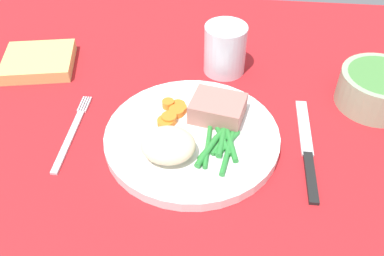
% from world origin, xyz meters
% --- Properties ---
extents(dining_table, '(1.20, 0.90, 0.02)m').
position_xyz_m(dining_table, '(0.00, 0.00, 0.01)').
color(dining_table, red).
rests_on(dining_table, ground).
extents(dinner_plate, '(0.26, 0.26, 0.02)m').
position_xyz_m(dinner_plate, '(0.03, -0.01, 0.03)').
color(dinner_plate, white).
rests_on(dinner_plate, dining_table).
extents(meat_portion, '(0.09, 0.08, 0.03)m').
position_xyz_m(meat_portion, '(0.06, 0.03, 0.05)').
color(meat_portion, '#B2756B').
rests_on(meat_portion, dinner_plate).
extents(mashed_potatoes, '(0.08, 0.07, 0.04)m').
position_xyz_m(mashed_potatoes, '(0.00, -0.06, 0.05)').
color(mashed_potatoes, beige).
rests_on(mashed_potatoes, dinner_plate).
extents(carrot_slices, '(0.04, 0.07, 0.01)m').
position_xyz_m(carrot_slices, '(-0.01, 0.02, 0.04)').
color(carrot_slices, orange).
rests_on(carrot_slices, dinner_plate).
extents(green_beans, '(0.06, 0.10, 0.01)m').
position_xyz_m(green_beans, '(0.07, -0.04, 0.04)').
color(green_beans, '#2D8C38').
rests_on(green_beans, dinner_plate).
extents(fork, '(0.01, 0.17, 0.00)m').
position_xyz_m(fork, '(-0.15, -0.02, 0.02)').
color(fork, silver).
rests_on(fork, dining_table).
extents(knife, '(0.02, 0.21, 0.01)m').
position_xyz_m(knife, '(0.19, -0.02, 0.02)').
color(knife, black).
rests_on(knife, dining_table).
extents(water_glass, '(0.07, 0.07, 0.09)m').
position_xyz_m(water_glass, '(0.07, 0.17, 0.06)').
color(water_glass, silver).
rests_on(water_glass, dining_table).
extents(salad_bowl, '(0.12, 0.12, 0.06)m').
position_xyz_m(salad_bowl, '(0.31, 0.10, 0.05)').
color(salad_bowl, '#99B28C').
rests_on(salad_bowl, dining_table).
extents(napkin, '(0.14, 0.13, 0.02)m').
position_xyz_m(napkin, '(-0.26, 0.15, 0.03)').
color(napkin, '#DBBC6B').
rests_on(napkin, dining_table).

